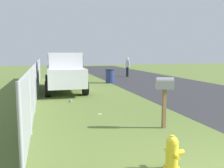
{
  "coord_description": "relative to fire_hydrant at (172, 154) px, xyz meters",
  "views": [
    {
      "loc": [
        -2.66,
        2.86,
        2.04
      ],
      "look_at": [
        4.14,
        0.93,
        1.13
      ],
      "focal_mm": 37.96,
      "sensor_mm": 36.0,
      "label": 1
    }
  ],
  "objects": [
    {
      "name": "trash_bin",
      "position": [
        12.4,
        -2.29,
        0.18
      ],
      "size": [
        0.62,
        0.62,
        0.96
      ],
      "color": "navy",
      "rests_on": "ground"
    },
    {
      "name": "pedestrian",
      "position": [
        16.44,
        -5.02,
        0.69
      ],
      "size": [
        0.46,
        0.32,
        1.72
      ],
      "rotation": [
        0.0,
        0.0,
        5.09
      ],
      "color": "black",
      "rests_on": "ground"
    },
    {
      "name": "mailbox",
      "position": [
        2.22,
        -1.03,
        0.81
      ],
      "size": [
        0.33,
        0.5,
        1.4
      ],
      "rotation": [
        0.0,
        0.0,
        -0.29
      ],
      "color": "brown",
      "rests_on": "ground"
    },
    {
      "name": "litter_bottle_by_mailbox",
      "position": [
        6.53,
        1.05,
        -0.27
      ],
      "size": [
        0.23,
        0.1,
        0.07
      ],
      "primitive_type": "cylinder",
      "rotation": [
        0.0,
        1.57,
        0.13
      ],
      "color": "#B2D8BF",
      "rests_on": "ground"
    },
    {
      "name": "fire_hydrant",
      "position": [
        0.0,
        0.0,
        0.0
      ],
      "size": [
        0.41,
        0.38,
        0.64
      ],
      "rotation": [
        0.0,
        0.0,
        4.76
      ],
      "color": "yellow",
      "rests_on": "ground"
    },
    {
      "name": "litter_wrapper_midfield_b",
      "position": [
        4.17,
        0.33,
        -0.3
      ],
      "size": [
        0.11,
        0.14,
        0.01
      ],
      "primitive_type": "cube",
      "rotation": [
        0.0,
        0.0,
        4.49
      ],
      "color": "silver",
      "rests_on": "ground"
    },
    {
      "name": "pickup_truck",
      "position": [
        9.56,
        1.06,
        0.8
      ],
      "size": [
        5.23,
        2.09,
        2.09
      ],
      "rotation": [
        0.0,
        0.0,
        3.13
      ],
      "color": "silver",
      "rests_on": "ground"
    },
    {
      "name": "fence_section",
      "position": [
        8.53,
        2.48,
        0.58
      ],
      "size": [
        16.52,
        0.07,
        1.63
      ],
      "color": "#9EA3A8",
      "rests_on": "ground"
    }
  ]
}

